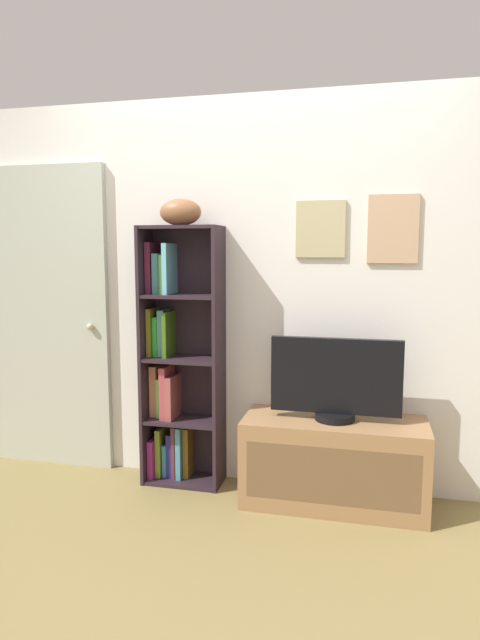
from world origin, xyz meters
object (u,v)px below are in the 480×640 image
(door, at_px, (48,319))
(tv_stand, at_px, (334,462))
(football, at_px, (180,212))
(television, at_px, (336,380))
(bookshelf, at_px, (176,366))

(door, bearing_deg, tv_stand, -5.64)
(football, xyz_separation_m, tv_stand, (0.92, -0.09, -1.40))
(football, xyz_separation_m, television, (0.92, -0.09, -0.93))
(television, bearing_deg, tv_stand, -90.00)
(bookshelf, height_order, football, football)
(tv_stand, height_order, door, door)
(television, relative_size, door, 0.36)
(bookshelf, height_order, door, door)
(television, height_order, door, door)
(tv_stand, relative_size, door, 0.52)
(bookshelf, relative_size, television, 2.19)
(tv_stand, bearing_deg, bookshelf, 173.15)
(bookshelf, distance_m, television, 0.98)
(bookshelf, relative_size, door, 0.80)
(bookshelf, bearing_deg, television, -6.79)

